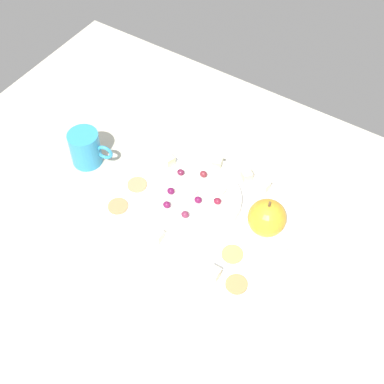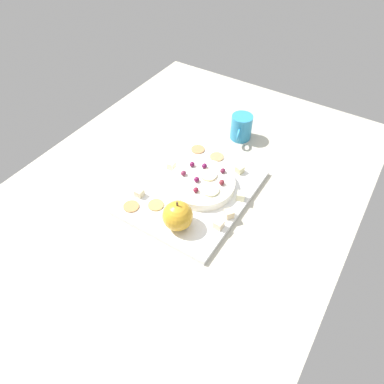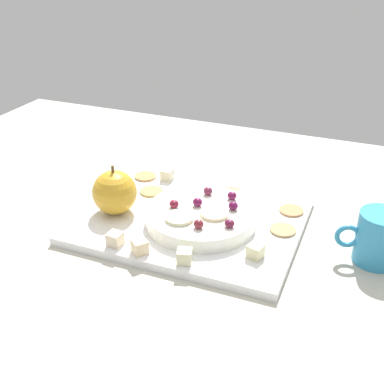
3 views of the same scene
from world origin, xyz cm
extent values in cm
cube|color=#B5B09E|center=(0.00, 0.00, 2.36)|extent=(136.21, 93.80, 4.71)
cube|color=white|center=(-3.20, 3.44, 5.46)|extent=(37.93, 29.95, 1.50)
cylinder|color=white|center=(-5.56, 4.73, 7.47)|extent=(18.93, 18.93, 2.51)
sphere|color=gold|center=(9.79, 6.88, 10.14)|extent=(7.85, 7.85, 7.85)
cylinder|color=brown|center=(9.79, 6.88, 14.66)|extent=(0.50, 0.50, 1.20)
cube|color=beige|center=(-7.46, -7.17, 7.31)|extent=(2.38, 2.38, 2.20)
cube|color=beige|center=(-7.42, 16.29, 7.31)|extent=(2.70, 2.70, 2.20)
cube|color=beige|center=(-16.94, 10.99, 7.31)|extent=(2.74, 2.74, 2.20)
cube|color=beige|center=(4.64, 16.08, 7.31)|extent=(2.37, 2.37, 2.20)
cube|color=beige|center=(6.67, -8.24, 7.31)|extent=(2.21, 2.21, 2.20)
cube|color=beige|center=(-0.35, 16.54, 7.31)|extent=(3.08, 3.08, 2.20)
cylinder|color=tan|center=(-19.19, -4.96, 6.41)|extent=(4.33, 4.33, 0.40)
cylinder|color=tan|center=(7.24, -2.13, 6.41)|extent=(4.33, 4.33, 0.40)
cylinder|color=tan|center=(11.26, -7.52, 6.41)|extent=(4.33, 4.33, 0.40)
cylinder|color=tan|center=(-19.25, 2.00, 6.41)|extent=(4.33, 4.33, 0.40)
ellipsoid|color=maroon|center=(-4.74, -0.92, 9.48)|extent=(1.64, 1.48, 1.51)
ellipsoid|color=maroon|center=(-1.00, 5.59, 9.43)|extent=(1.64, 1.48, 1.41)
ellipsoid|color=maroon|center=(-4.52, 3.64, 9.49)|extent=(1.64, 1.48, 1.53)
ellipsoid|color=maroon|center=(-7.28, 10.18, 9.49)|extent=(1.64, 1.48, 1.53)
ellipsoid|color=#691642|center=(-9.26, -0.88, 9.47)|extent=(1.64, 1.48, 1.48)
ellipsoid|color=maroon|center=(-11.73, 8.03, 9.40)|extent=(1.64, 1.48, 1.35)
ellipsoid|color=#611443|center=(-10.58, 2.54, 9.48)|extent=(1.64, 1.48, 1.50)
cylinder|color=beige|center=(-8.24, 5.34, 9.03)|extent=(4.76, 4.76, 0.60)
cylinder|color=beige|center=(-3.36, 8.83, 9.03)|extent=(4.76, 4.76, 0.60)
cylinder|color=#2F8EBE|center=(-34.07, 2.71, 8.93)|extent=(6.97, 6.97, 8.45)
torus|color=#2F8EBE|center=(-29.57, 4.00, 8.93)|extent=(4.07, 1.88, 4.00)
camera|label=1|loc=(30.62, -53.40, 97.04)|focal=49.85mm
camera|label=2|loc=(57.19, 41.22, 79.65)|focal=33.62mm
camera|label=3|loc=(-31.29, 72.19, 50.57)|focal=46.10mm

